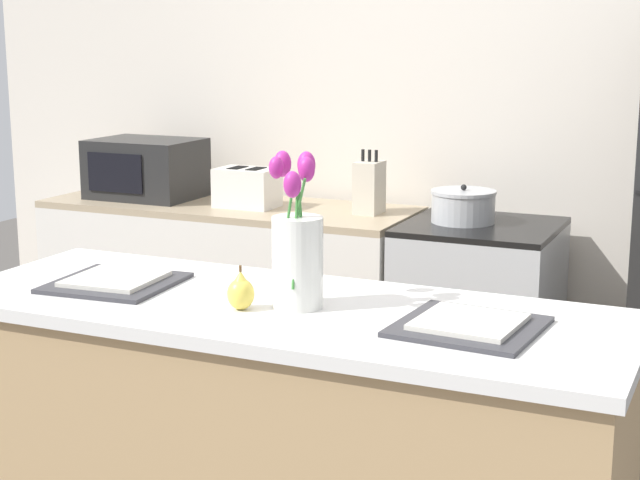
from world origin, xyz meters
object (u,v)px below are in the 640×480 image
Objects in this scene: plate_setting_right at (469,325)px; microwave at (146,168)px; stove_range at (478,330)px; plate_setting_left at (115,281)px; knife_block at (369,187)px; flower_vase at (297,250)px; pear_figurine at (241,292)px; cooking_pot at (463,206)px; toaster at (247,188)px.

microwave reaches higher than plate_setting_right.
plate_setting_right is 0.72× the size of microwave.
plate_setting_left reaches higher than stove_range.
knife_block reaches higher than plate_setting_left.
microwave is at bearing -177.98° from knife_block.
plate_setting_right is at bearing -0.97° from flower_vase.
plate_setting_right is at bearing 7.19° from pear_figurine.
flower_vase is at bearing 0.79° from plate_setting_left.
cooking_pot is at bearing 91.10° from flower_vase.
pear_figurine is at bearing -95.66° from stove_range.
microwave is (-1.51, -0.00, 0.07)m from cooking_pot.
pear_figurine is 0.24× the size of microwave.
pear_figurine is at bearing -9.37° from plate_setting_left.
toaster reaches higher than cooking_pot.
plate_setting_right is 1.69m from cooking_pot.
toaster is (-1.04, -0.04, 0.53)m from stove_range.
cooking_pot reaches higher than plate_setting_right.
plate_setting_left is at bearing 180.00° from plate_setting_right.
microwave is (-1.42, 1.68, 0.03)m from pear_figurine.
stove_range is 1.73m from flower_vase.
flower_vase is 0.47m from plate_setting_right.
microwave is at bearing 133.90° from flower_vase.
flower_vase reaches higher than plate_setting_left.
flower_vase is at bearing -57.59° from toaster.
flower_vase is 1.86m from toaster.
stove_range is 1.74m from plate_setting_right.
plate_setting_left is 1.31× the size of cooking_pot.
cooking_pot is (0.97, 0.04, -0.02)m from toaster.
knife_block reaches higher than plate_setting_right.
flower_vase reaches higher than microwave.
microwave is 1.09m from knife_block.
toaster is 0.58× the size of microwave.
plate_setting_right is at bearing 0.00° from plate_setting_left.
pear_figurine reaches higher than plate_setting_right.
plate_setting_right is 1.27× the size of knife_block.
knife_block is (-0.45, 1.64, -0.10)m from flower_vase.
knife_block is (1.09, 0.04, -0.02)m from microwave.
plate_setting_left is (-0.44, 0.07, -0.03)m from pear_figurine.
microwave is (-0.55, 0.04, 0.05)m from toaster.
toaster is (-1.00, 1.57, -0.13)m from flower_vase.
microwave and knife_block have the same top height.
stove_range is 3.28× the size of knife_block.
stove_range is at bearing 84.34° from pear_figurine.
knife_block is (-0.33, 1.72, 0.00)m from pear_figurine.
plate_setting_left is 1.23× the size of toaster.
stove_range is 2.58× the size of plate_setting_left.
flower_vase is (-0.05, -1.61, 0.65)m from stove_range.
flower_vase is at bearing -46.10° from microwave.
knife_block is at bearing 7.72° from toaster.
microwave reaches higher than stove_range.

